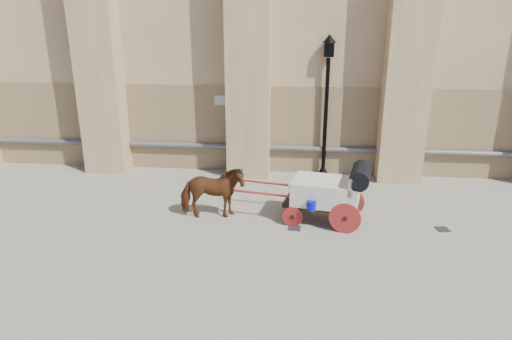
# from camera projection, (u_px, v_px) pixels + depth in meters

# --- Properties ---
(ground) EXTENTS (90.00, 90.00, 0.00)m
(ground) POSITION_uv_depth(u_px,v_px,m) (270.00, 220.00, 12.34)
(ground) COLOR gray
(ground) RESTS_ON ground
(horse) EXTENTS (1.84, 1.06, 1.47)m
(horse) POSITION_uv_depth(u_px,v_px,m) (212.00, 193.00, 12.23)
(horse) COLOR brown
(horse) RESTS_ON ground
(carriage) EXTENTS (3.87, 1.69, 1.64)m
(carriage) POSITION_uv_depth(u_px,v_px,m) (331.00, 191.00, 11.94)
(carriage) COLOR black
(carriage) RESTS_ON ground
(street_lamp) EXTENTS (0.44, 0.44, 4.68)m
(street_lamp) POSITION_uv_depth(u_px,v_px,m) (326.00, 103.00, 14.95)
(street_lamp) COLOR black
(street_lamp) RESTS_ON ground
(drain_grate_near) EXTENTS (0.35, 0.35, 0.01)m
(drain_grate_near) POSITION_uv_depth(u_px,v_px,m) (294.00, 228.00, 11.84)
(drain_grate_near) COLOR black
(drain_grate_near) RESTS_ON ground
(drain_grate_far) EXTENTS (0.37, 0.37, 0.01)m
(drain_grate_far) POSITION_uv_depth(u_px,v_px,m) (442.00, 229.00, 11.78)
(drain_grate_far) COLOR black
(drain_grate_far) RESTS_ON ground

